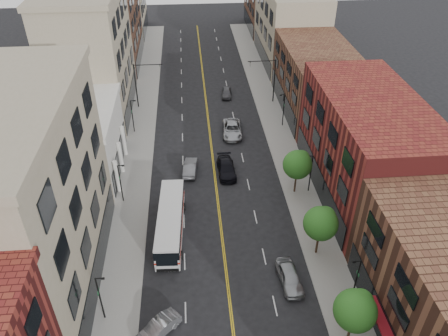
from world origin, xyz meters
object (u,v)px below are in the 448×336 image
object	(u,v)px
car_parked_far	(290,277)
car_lane_a	(226,168)
car_angle_b	(158,328)
car_lane_c	(227,93)
city_bus	(170,221)
car_lane_b	(232,129)
car_lane_behind	(190,167)

from	to	relation	value
car_parked_far	car_lane_a	bearing A→B (deg)	98.73
car_angle_b	car_lane_c	bearing A→B (deg)	125.64
city_bus	car_lane_b	bearing A→B (deg)	69.47
car_parked_far	car_lane_behind	size ratio (longest dim) A/B	1.05
city_bus	car_lane_behind	xyz separation A→B (m)	(2.31, 11.04, -0.95)
car_angle_b	car_lane_c	world-z (taller)	car_lane_c
car_parked_far	car_lane_b	bearing A→B (deg)	90.65
car_lane_behind	car_lane_a	bearing A→B (deg)	177.58
city_bus	car_parked_far	xyz separation A→B (m)	(11.16, -7.80, -0.88)
city_bus	car_angle_b	xyz separation A→B (m)	(-0.91, -12.14, -1.01)
car_lane_b	car_parked_far	bearing A→B (deg)	-80.92
car_lane_a	car_parked_far	bearing A→B (deg)	-78.78
car_lane_behind	car_lane_a	size ratio (longest dim) A/B	0.84
car_lane_a	car_lane_c	size ratio (longest dim) A/B	1.33
car_parked_far	car_lane_b	size ratio (longest dim) A/B	0.79
city_bus	car_parked_far	bearing A→B (deg)	-32.20
city_bus	car_lane_c	size ratio (longest dim) A/B	2.85
car_lane_b	car_angle_b	bearing A→B (deg)	-102.67
car_parked_far	car_lane_behind	distance (m)	20.82
car_parked_far	city_bus	bearing A→B (deg)	140.42
city_bus	car_parked_far	world-z (taller)	city_bus
city_bus	car_parked_far	size ratio (longest dim) A/B	2.42
city_bus	car_angle_b	bearing A→B (deg)	-91.49
car_lane_a	car_lane_c	distance (m)	22.28
car_angle_b	car_parked_far	distance (m)	12.82
car_lane_c	car_parked_far	bearing A→B (deg)	-81.72
car_angle_b	car_lane_a	world-z (taller)	car_lane_a
car_lane_behind	car_lane_a	xyz separation A→B (m)	(4.55, -0.69, 0.04)
car_parked_far	car_lane_a	size ratio (longest dim) A/B	0.89
car_angle_b	car_lane_behind	size ratio (longest dim) A/B	0.92
car_angle_b	car_lane_b	size ratio (longest dim) A/B	0.70
car_lane_c	car_lane_b	bearing A→B (deg)	-86.36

